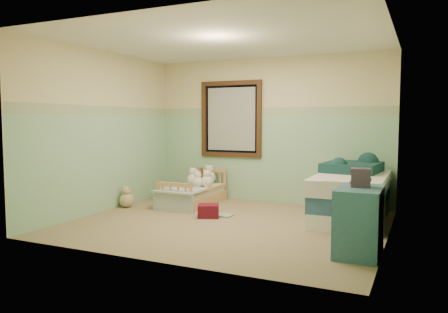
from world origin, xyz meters
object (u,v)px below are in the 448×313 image
at_px(toddler_bed_frame, 193,199).
at_px(floor_book, 223,215).
at_px(plush_floor_cream, 161,194).
at_px(dresser, 359,221).
at_px(twin_bed_frame, 351,212).
at_px(plush_floor_tan, 127,200).
at_px(red_pillow, 208,211).

height_order(toddler_bed_frame, floor_book, toddler_bed_frame).
bearing_deg(toddler_bed_frame, plush_floor_cream, 179.37).
bearing_deg(dresser, toddler_bed_frame, 149.57).
relative_size(toddler_bed_frame, twin_bed_frame, 0.73).
height_order(plush_floor_tan, dresser, dresser).
bearing_deg(twin_bed_frame, floor_book, -162.98).
xyz_separation_m(plush_floor_cream, floor_book, (1.51, -0.65, -0.11)).
relative_size(plush_floor_tan, floor_book, 0.84).
xyz_separation_m(toddler_bed_frame, dresser, (2.95, -1.73, 0.27)).
xyz_separation_m(plush_floor_cream, twin_bed_frame, (3.29, -0.11, -0.01)).
bearing_deg(plush_floor_tan, plush_floor_cream, 73.96).
relative_size(dresser, red_pillow, 2.36).
bearing_deg(plush_floor_tan, floor_book, 1.90).
height_order(red_pillow, floor_book, red_pillow).
relative_size(dresser, floor_book, 2.51).
height_order(twin_bed_frame, floor_book, twin_bed_frame).
distance_m(plush_floor_cream, plush_floor_tan, 0.74).
xyz_separation_m(toddler_bed_frame, red_pillow, (0.69, -0.80, 0.01)).
height_order(plush_floor_cream, red_pillow, plush_floor_cream).
xyz_separation_m(twin_bed_frame, dresser, (0.32, -1.63, 0.25)).
distance_m(dresser, red_pillow, 2.46).
distance_m(toddler_bed_frame, twin_bed_frame, 2.63).
distance_m(plush_floor_tan, twin_bed_frame, 3.55).
bearing_deg(toddler_bed_frame, plush_floor_tan, -140.81).
bearing_deg(twin_bed_frame, plush_floor_cream, 178.12).
bearing_deg(toddler_bed_frame, red_pillow, -49.28).
xyz_separation_m(plush_floor_tan, red_pillow, (1.55, -0.10, -0.02)).
xyz_separation_m(plush_floor_cream, dresser, (3.61, -1.74, 0.24)).
xyz_separation_m(toddler_bed_frame, plush_floor_cream, (-0.66, 0.01, 0.04)).
xyz_separation_m(red_pillow, floor_book, (0.16, 0.15, -0.08)).
height_order(toddler_bed_frame, dresser, dresser).
xyz_separation_m(toddler_bed_frame, floor_book, (0.85, -0.65, -0.07)).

